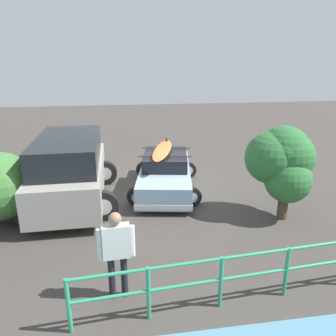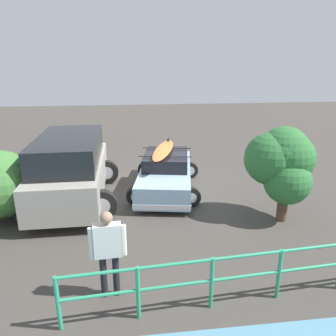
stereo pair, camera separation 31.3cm
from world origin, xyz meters
name	(u,v)px [view 2 (the right image)]	position (x,y,z in m)	size (l,w,h in m)	color
ground_plane	(155,187)	(0.00, 0.00, -0.01)	(44.00, 44.00, 0.02)	#423D38
sedan_car	(166,173)	(-0.35, 0.32, 0.58)	(2.56, 4.18, 1.49)	#8CADC6
suv_car	(71,168)	(2.53, 0.83, 1.01)	(2.73, 4.69, 1.98)	#9E998E
person_bystander	(108,247)	(1.22, 5.27, 0.99)	(0.64, 0.22, 1.65)	black
railing_fence	(280,267)	(-1.72, 5.69, 0.63)	(7.44, 0.65, 0.97)	#2D9366
bush_near_left	(281,161)	(-3.09, 2.60, 1.57)	(1.78, 1.67, 2.45)	#4C3828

